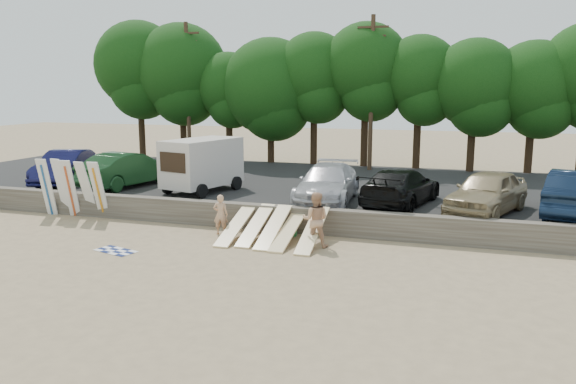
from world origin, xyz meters
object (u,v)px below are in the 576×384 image
(cooler, at_px, (291,232))
(box_trailer, at_px, (202,162))
(car_1, at_px, (128,169))
(beachgoer_a, at_px, (221,214))
(car_3, at_px, (401,187))
(car_4, at_px, (487,192))
(car_0, at_px, (66,167))
(car_2, at_px, (328,184))
(beachgoer_b, at_px, (315,220))

(cooler, bearing_deg, box_trailer, 138.57)
(car_1, height_order, beachgoer_a, car_1)
(car_3, xyz_separation_m, car_4, (3.39, -0.67, 0.07))
(car_0, distance_m, car_4, 20.47)
(car_2, relative_size, car_4, 1.12)
(car_2, height_order, beachgoer_b, car_2)
(box_trailer, height_order, car_2, box_trailer)
(beachgoer_a, bearing_deg, car_3, -156.63)
(beachgoer_b, bearing_deg, car_3, -122.69)
(car_2, height_order, car_4, car_4)
(car_2, bearing_deg, car_1, 172.55)
(car_4, distance_m, cooler, 7.79)
(car_2, distance_m, beachgoer_a, 5.17)
(car_1, xyz_separation_m, car_2, (10.42, -0.79, -0.06))
(beachgoer_b, height_order, cooler, beachgoer_b)
(cooler, bearing_deg, car_4, 17.14)
(car_1, height_order, car_3, car_1)
(car_0, xyz_separation_m, car_1, (3.58, 0.15, 0.02))
(beachgoer_b, bearing_deg, beachgoer_a, -14.82)
(car_2, bearing_deg, car_3, 4.08)
(beachgoer_a, xyz_separation_m, beachgoer_b, (3.89, -0.55, 0.20))
(car_0, height_order, car_1, car_1)
(car_0, distance_m, car_2, 14.02)
(car_3, bearing_deg, box_trailer, 11.85)
(car_2, xyz_separation_m, beachgoer_b, (0.67, -4.52, -0.52))
(car_2, relative_size, beachgoer_a, 3.56)
(box_trailer, xyz_separation_m, cooler, (5.63, -3.92, -1.94))
(box_trailer, xyz_separation_m, car_2, (6.20, -0.55, -0.60))
(car_2, distance_m, car_3, 3.08)
(beachgoer_b, relative_size, cooler, 5.15)
(beachgoer_a, relative_size, beachgoer_b, 0.79)
(box_trailer, bearing_deg, car_0, -166.47)
(car_1, bearing_deg, beachgoer_a, 157.94)
(beachgoer_a, bearing_deg, car_0, -34.64)
(car_0, relative_size, car_4, 1.03)
(car_1, relative_size, beachgoer_b, 2.67)
(car_3, distance_m, car_4, 3.46)
(car_1, bearing_deg, car_2, -172.90)
(box_trailer, height_order, car_1, box_trailer)
(car_3, bearing_deg, car_4, -178.30)
(car_4, xyz_separation_m, beachgoer_b, (-5.77, -4.24, -0.56))
(cooler, bearing_deg, car_1, 150.53)
(car_1, relative_size, car_2, 0.95)
(car_0, bearing_deg, box_trailer, -16.96)
(car_4, relative_size, beachgoer_b, 2.52)
(car_0, bearing_deg, car_1, -13.94)
(car_4, bearing_deg, beachgoer_a, -137.84)
(car_1, bearing_deg, car_4, -172.21)
(car_1, xyz_separation_m, beachgoer_b, (11.10, -5.31, -0.58))
(car_3, distance_m, beachgoer_b, 5.48)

